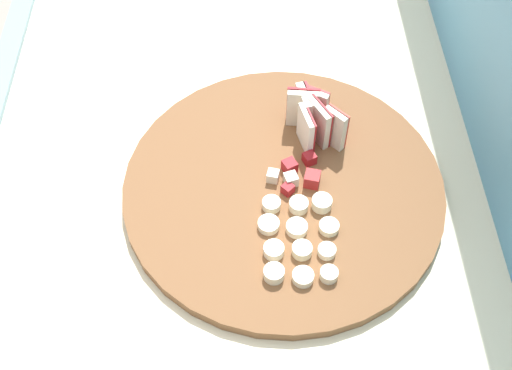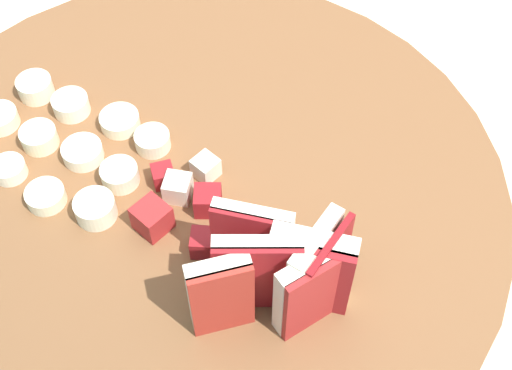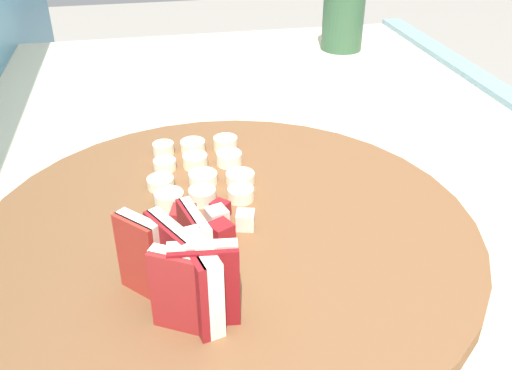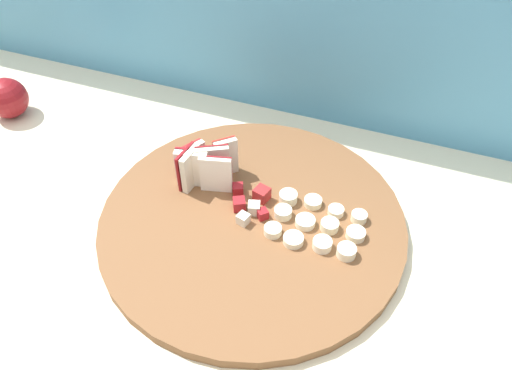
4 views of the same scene
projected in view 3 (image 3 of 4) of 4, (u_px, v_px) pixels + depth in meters
The scene contains 5 objects.
cutting_board at pixel (228, 232), 0.50m from camera, with size 0.44×0.44×0.02m, color brown.
apple_wedge_fan at pixel (183, 271), 0.39m from camera, with size 0.09×0.08×0.06m.
apple_dice_pile at pixel (208, 224), 0.48m from camera, with size 0.07×0.08×0.02m.
banana_slice_rows at pixel (201, 170), 0.57m from camera, with size 0.14×0.11×0.02m.
small_jar at pixel (343, 19), 0.96m from camera, with size 0.07×0.07×0.10m, color #335638.
Camera 3 is at (-0.29, 0.14, 1.19)m, focal length 39.09 mm.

